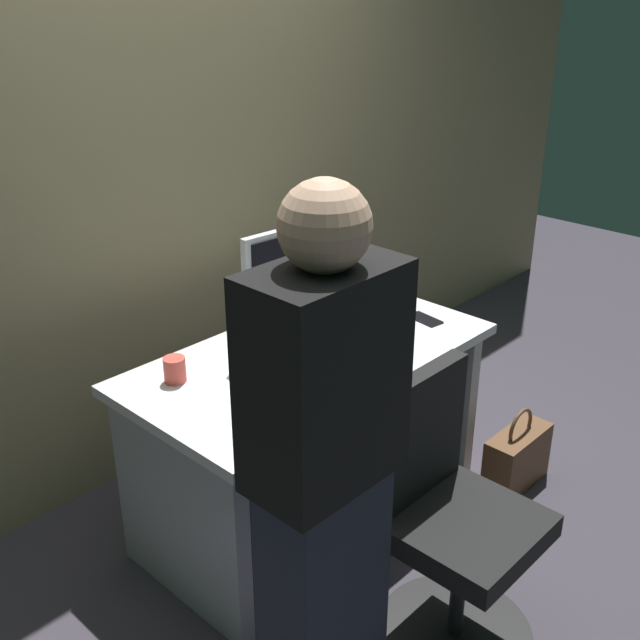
{
  "coord_description": "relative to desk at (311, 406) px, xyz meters",
  "views": [
    {
      "loc": [
        -1.85,
        -1.8,
        2.05
      ],
      "look_at": [
        0.0,
        -0.05,
        0.89
      ],
      "focal_mm": 43.4,
      "sensor_mm": 36.0,
      "label": 1
    }
  ],
  "objects": [
    {
      "name": "handbag",
      "position": [
        0.75,
        -0.51,
        -0.37
      ],
      "size": [
        0.34,
        0.14,
        0.38
      ],
      "color": "brown",
      "rests_on": "ground"
    },
    {
      "name": "wall_back",
      "position": [
        0.0,
        0.84,
        0.99
      ],
      "size": [
        6.4,
        0.1,
        3.0
      ],
      "primitive_type": "cube",
      "color": "#8C7F5B",
      "rests_on": "ground"
    },
    {
      "name": "desk",
      "position": [
        0.0,
        0.0,
        0.0
      ],
      "size": [
        1.41,
        0.75,
        0.74
      ],
      "color": "white",
      "rests_on": "ground"
    },
    {
      "name": "monitor",
      "position": [
        0.08,
        0.12,
        0.49
      ],
      "size": [
        0.54,
        0.16,
        0.46
      ],
      "color": "silver",
      "rests_on": "desk"
    },
    {
      "name": "office_chair",
      "position": [
        -0.14,
        -0.75,
        -0.08
      ],
      "size": [
        0.52,
        0.52,
        0.94
      ],
      "color": "black",
      "rests_on": "ground"
    },
    {
      "name": "cell_phone",
      "position": [
        0.54,
        -0.14,
        0.24
      ],
      "size": [
        0.09,
        0.15,
        0.01
      ],
      "primitive_type": "cube",
      "rotation": [
        0.0,
        0.0,
        -0.14
      ],
      "color": "black",
      "rests_on": "desk"
    },
    {
      "name": "book_stack",
      "position": [
        0.49,
        0.06,
        0.3
      ],
      "size": [
        0.22,
        0.2,
        0.12
      ],
      "color": "beige",
      "rests_on": "desk"
    },
    {
      "name": "keyboard",
      "position": [
        -0.08,
        -0.1,
        0.24
      ],
      "size": [
        0.44,
        0.15,
        0.02
      ],
      "primitive_type": "cube",
      "rotation": [
        0.0,
        0.0,
        -0.04
      ],
      "color": "white",
      "rests_on": "desk"
    },
    {
      "name": "mouse",
      "position": [
        0.21,
        -0.11,
        0.25
      ],
      "size": [
        0.06,
        0.1,
        0.03
      ],
      "primitive_type": "ellipsoid",
      "color": "white",
      "rests_on": "desk"
    },
    {
      "name": "ground_plane",
      "position": [
        0.0,
        0.0,
        -0.51
      ],
      "size": [
        9.0,
        9.0,
        0.0
      ],
      "primitive_type": "plane",
      "color": "#3D3842"
    },
    {
      "name": "cup_by_monitor",
      "position": [
        -0.48,
        0.19,
        0.28
      ],
      "size": [
        0.08,
        0.08,
        0.09
      ],
      "primitive_type": "cylinder",
      "color": "#D84C3F",
      "rests_on": "desk"
    },
    {
      "name": "cup_near_keyboard",
      "position": [
        -0.4,
        -0.11,
        0.29
      ],
      "size": [
        0.07,
        0.07,
        0.1
      ],
      "primitive_type": "cylinder",
      "color": "white",
      "rests_on": "desk"
    },
    {
      "name": "person_at_desk",
      "position": [
        -0.64,
        -0.67,
        0.33
      ],
      "size": [
        0.4,
        0.24,
        1.64
      ],
      "color": "#262838",
      "rests_on": "ground"
    }
  ]
}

